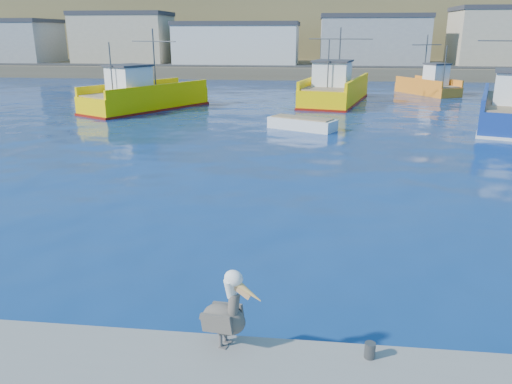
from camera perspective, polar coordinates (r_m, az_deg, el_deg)
ground at (r=12.98m, az=-2.37°, el=-10.43°), size 260.00×260.00×0.00m
dock_bollards at (r=9.68m, az=-2.00°, el=-16.68°), size 36.20×0.20×0.30m
far_shore at (r=120.54m, az=6.09°, el=19.02°), size 200.00×81.00×24.00m
trawler_yellow_a at (r=43.06m, az=-12.71°, el=10.55°), size 8.93×11.72×6.52m
trawler_yellow_b at (r=47.01m, az=8.99°, el=11.40°), size 6.97×13.00×6.65m
boat_orange at (r=55.60m, az=19.22°, el=11.49°), size 5.86×7.60×5.94m
skiff_mid at (r=33.44m, az=5.29°, el=7.67°), size 4.72×3.41×0.98m
pelican at (r=9.50m, az=-3.45°, el=-13.67°), size 1.27×0.77×1.59m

